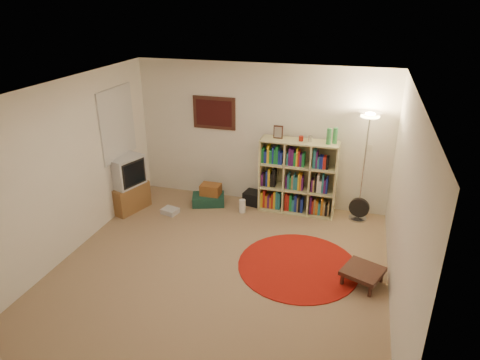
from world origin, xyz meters
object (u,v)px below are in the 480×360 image
object	(u,v)px
suitcase	(208,200)
floor_lamp	(368,132)
bookshelf	(297,178)
side_table	(363,272)
tv_stand	(126,184)
floor_fan	(359,209)

from	to	relation	value
suitcase	floor_lamp	bearing A→B (deg)	-14.86
bookshelf	side_table	xyz separation A→B (m)	(1.19, -1.82, -0.45)
tv_stand	side_table	bearing A→B (deg)	3.28
floor_lamp	side_table	bearing A→B (deg)	-86.38
floor_lamp	tv_stand	distance (m)	4.16
floor_lamp	side_table	xyz separation A→B (m)	(0.11, -1.81, -1.36)
suitcase	side_table	world-z (taller)	side_table
bookshelf	tv_stand	bearing A→B (deg)	-164.65
tv_stand	suitcase	xyz separation A→B (m)	(1.32, 0.56, -0.39)
tv_stand	side_table	distance (m)	4.22
tv_stand	side_table	xyz separation A→B (m)	(4.07, -1.07, -0.29)
bookshelf	floor_lamp	xyz separation A→B (m)	(1.08, -0.00, 0.92)
side_table	tv_stand	bearing A→B (deg)	165.24
floor_lamp	tv_stand	xyz separation A→B (m)	(-3.96, -0.74, -1.07)
floor_fan	side_table	bearing A→B (deg)	-79.02
floor_fan	suitcase	xyz separation A→B (m)	(-2.65, -0.19, -0.10)
bookshelf	floor_fan	size ratio (longest dim) A/B	4.07
bookshelf	floor_lamp	world-z (taller)	floor_lamp
floor_lamp	floor_fan	bearing A→B (deg)	49.34
tv_stand	side_table	world-z (taller)	tv_stand
floor_lamp	floor_fan	distance (m)	1.35
floor_lamp	floor_fan	world-z (taller)	floor_lamp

